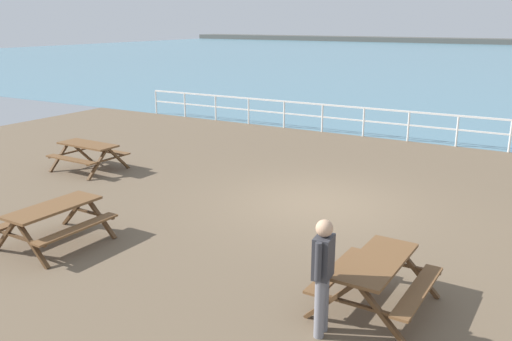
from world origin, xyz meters
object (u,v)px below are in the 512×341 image
at_px(picnic_table_near_right, 377,272).
at_px(picnic_table_mid_centre, 88,150).
at_px(picnic_table_near_left, 54,215).
at_px(visitor, 323,270).

relative_size(picnic_table_near_right, picnic_table_mid_centre, 1.00).
xyz_separation_m(picnic_table_near_left, picnic_table_near_right, (6.02, 0.78, 0.00)).
height_order(picnic_table_near_left, picnic_table_mid_centre, same).
bearing_deg(visitor, picnic_table_near_right, -117.56).
distance_m(picnic_table_mid_centre, visitor, 10.07).
relative_size(picnic_table_near_left, picnic_table_near_right, 1.00).
bearing_deg(picnic_table_near_left, picnic_table_near_right, -80.98).
bearing_deg(picnic_table_near_left, picnic_table_mid_centre, 41.99).
bearing_deg(visitor, picnic_table_mid_centre, -31.52).
bearing_deg(picnic_table_near_right, picnic_table_mid_centre, 72.50).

